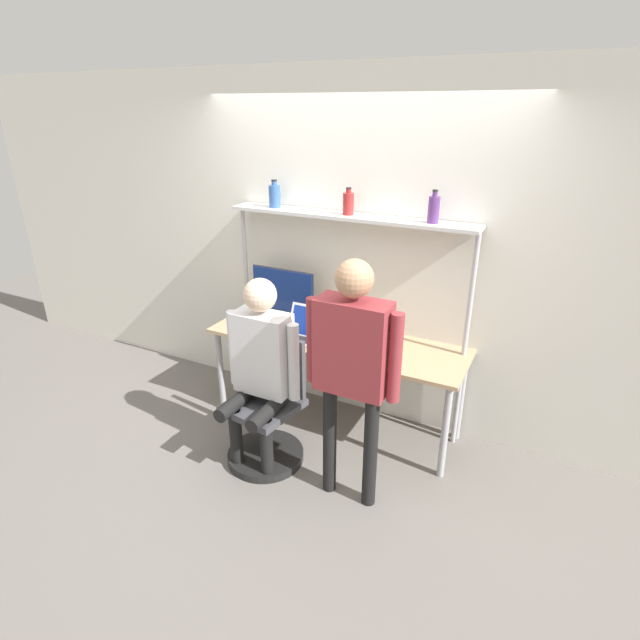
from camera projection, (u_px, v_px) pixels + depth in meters
name	position (u px, v px, depth m)	size (l,w,h in m)	color
ground_plane	(316.00, 444.00, 3.87)	(12.00, 12.00, 0.00)	slate
wall_back	(355.00, 254.00, 3.88)	(8.00, 0.06, 2.70)	silver
desk	(335.00, 348.00, 3.87)	(2.01, 0.61, 0.76)	tan
shelf_unit	(347.00, 249.00, 3.72)	(1.91, 0.22, 1.68)	silver
monitor	(283.00, 294.00, 4.06)	(0.56, 0.23, 0.45)	#333338
laptop	(305.00, 329.00, 3.84)	(0.30, 0.25, 0.24)	silver
cell_phone	(338.00, 344.00, 3.74)	(0.07, 0.15, 0.01)	silver
office_chair	(268.00, 423.00, 3.62)	(0.56, 0.56, 0.93)	black
person_seated	(260.00, 360.00, 3.38)	(0.56, 0.47, 1.40)	black
person_standing	(352.00, 356.00, 2.95)	(0.61, 0.22, 1.64)	black
bottle_purple	(434.00, 209.00, 3.33)	(0.08, 0.08, 0.22)	#593372
bottle_red	(348.00, 203.00, 3.59)	(0.08, 0.08, 0.19)	maroon
bottle_blue	(275.00, 196.00, 3.85)	(0.09, 0.09, 0.21)	#335999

